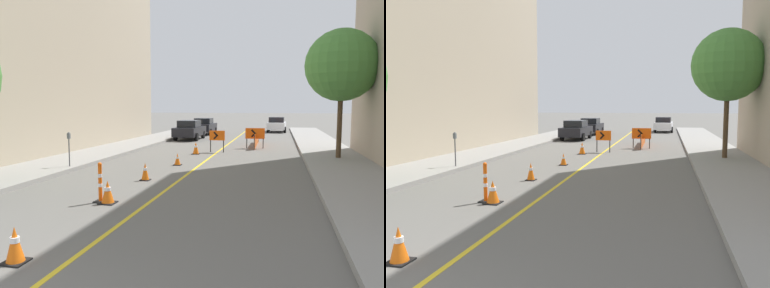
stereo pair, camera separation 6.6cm
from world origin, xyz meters
The scene contains 18 objects.
lane_stripe centered at (0.00, 22.08, 0.00)m, with size 0.12×44.16×0.01m.
sidewalk_left centered at (-6.34, 22.08, 0.09)m, with size 3.07×44.16×0.17m.
sidewalk_right centered at (6.34, 22.08, 0.09)m, with size 3.07×44.16×0.17m.
building_facade_left centered at (-10.87, 17.44, 8.06)m, with size 6.00×24.83×16.11m.
traffic_cone_nearest centered at (-0.90, 2.74, 0.32)m, with size 0.40×0.40×0.65m.
traffic_cone_second centered at (-1.11, 6.82, 0.32)m, with size 0.45×0.45×0.65m.
traffic_cone_third centered at (-1.23, 10.19, 0.33)m, with size 0.36×0.36×0.66m.
traffic_cone_fourth centered at (-1.01, 13.92, 0.27)m, with size 0.36×0.36×0.55m.
traffic_cone_fifth centered at (-1.05, 18.04, 0.35)m, with size 0.44×0.44×0.70m.
delineator_post_front centered at (-1.38, 6.91, 0.49)m, with size 0.34×0.34×1.15m.
arrow_barricade_primary centered at (-0.01, 19.15, 0.93)m, with size 0.91×0.10×1.30m.
arrow_barricade_secondary centered at (2.05, 21.83, 0.93)m, with size 1.24×0.12×1.32m.
safety_mesh_fence centered at (2.06, 23.45, 0.48)m, with size 0.09×5.45×0.96m.
parked_car_curb_near centered at (-3.61, 27.19, 0.80)m, with size 1.95×4.36×1.59m.
parked_car_curb_mid centered at (-3.56, 33.09, 0.80)m, with size 1.94×4.33×1.59m.
parked_car_curb_far centered at (3.31, 38.16, 0.80)m, with size 2.02×4.39×1.59m.
parking_meter_near_curb centered at (-5.15, 11.53, 1.20)m, with size 0.12×0.11×1.47m.
street_tree_right_near centered at (6.49, 17.04, 4.73)m, with size 3.53×3.53×6.33m.
Camera 2 is at (3.62, -2.70, 2.74)m, focal length 35.00 mm.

